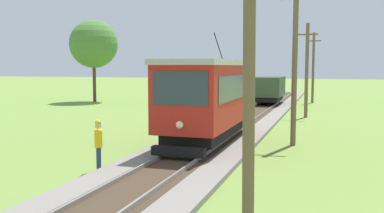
{
  "coord_description": "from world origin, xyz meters",
  "views": [
    {
      "loc": [
        5.09,
        2.11,
        3.55
      ],
      "look_at": [
        -0.69,
        20.35,
        1.77
      ],
      "focal_mm": 40.38,
      "sensor_mm": 36.0,
      "label": 1
    }
  ],
  "objects_px": {
    "tree_left_near": "(94,44)",
    "red_tram": "(209,97)",
    "utility_pole_near_tram": "(249,48)",
    "utility_pole_distant": "(313,67)",
    "utility_pole_mid": "(295,60)",
    "utility_pole_far": "(307,69)",
    "track_worker": "(98,143)",
    "freight_car": "(269,89)",
    "gravel_pile": "(238,95)"
  },
  "relations": [
    {
      "from": "tree_left_near",
      "to": "red_tram",
      "type": "bearing_deg",
      "value": -48.68
    },
    {
      "from": "utility_pole_near_tram",
      "to": "utility_pole_distant",
      "type": "bearing_deg",
      "value": 90.0
    },
    {
      "from": "utility_pole_mid",
      "to": "utility_pole_far",
      "type": "relative_size",
      "value": 1.14
    },
    {
      "from": "utility_pole_far",
      "to": "track_worker",
      "type": "height_order",
      "value": "utility_pole_far"
    },
    {
      "from": "utility_pole_mid",
      "to": "utility_pole_far",
      "type": "bearing_deg",
      "value": 90.0
    },
    {
      "from": "freight_car",
      "to": "utility_pole_far",
      "type": "bearing_deg",
      "value": -65.34
    },
    {
      "from": "freight_car",
      "to": "track_worker",
      "type": "relative_size",
      "value": 2.91
    },
    {
      "from": "freight_car",
      "to": "tree_left_near",
      "type": "xyz_separation_m",
      "value": [
        -17.36,
        -0.54,
        4.22
      ]
    },
    {
      "from": "red_tram",
      "to": "utility_pole_far",
      "type": "height_order",
      "value": "utility_pole_far"
    },
    {
      "from": "utility_pole_near_tram",
      "to": "freight_car",
      "type": "bearing_deg",
      "value": 96.74
    },
    {
      "from": "red_tram",
      "to": "freight_car",
      "type": "xyz_separation_m",
      "value": [
        -0.0,
        20.29,
        -0.64
      ]
    },
    {
      "from": "red_tram",
      "to": "track_worker",
      "type": "xyz_separation_m",
      "value": [
        -2.21,
        -5.97,
        -1.21
      ]
    },
    {
      "from": "utility_pole_far",
      "to": "utility_pole_distant",
      "type": "bearing_deg",
      "value": 90.0
    },
    {
      "from": "utility_pole_distant",
      "to": "utility_pole_far",
      "type": "bearing_deg",
      "value": -90.0
    },
    {
      "from": "utility_pole_mid",
      "to": "track_worker",
      "type": "height_order",
      "value": "utility_pole_mid"
    },
    {
      "from": "utility_pole_far",
      "to": "tree_left_near",
      "type": "relative_size",
      "value": 0.8
    },
    {
      "from": "utility_pole_near_tram",
      "to": "utility_pole_far",
      "type": "height_order",
      "value": "utility_pole_near_tram"
    },
    {
      "from": "freight_car",
      "to": "track_worker",
      "type": "distance_m",
      "value": 26.36
    },
    {
      "from": "utility_pole_mid",
      "to": "gravel_pile",
      "type": "xyz_separation_m",
      "value": [
        -7.41,
        23.99,
        -3.25
      ]
    },
    {
      "from": "utility_pole_distant",
      "to": "gravel_pile",
      "type": "xyz_separation_m",
      "value": [
        -7.41,
        0.2,
        -2.94
      ]
    },
    {
      "from": "red_tram",
      "to": "track_worker",
      "type": "height_order",
      "value": "red_tram"
    },
    {
      "from": "utility_pole_distant",
      "to": "freight_car",
      "type": "bearing_deg",
      "value": -127.45
    },
    {
      "from": "utility_pole_mid",
      "to": "freight_car",
      "type": "bearing_deg",
      "value": 100.74
    },
    {
      "from": "utility_pole_distant",
      "to": "gravel_pile",
      "type": "height_order",
      "value": "utility_pole_distant"
    },
    {
      "from": "utility_pole_far",
      "to": "gravel_pile",
      "type": "bearing_deg",
      "value": 120.07
    },
    {
      "from": "gravel_pile",
      "to": "tree_left_near",
      "type": "xyz_separation_m",
      "value": [
        -13.57,
        -5.46,
        5.21
      ]
    },
    {
      "from": "track_worker",
      "to": "utility_pole_near_tram",
      "type": "bearing_deg",
      "value": 110.05
    },
    {
      "from": "utility_pole_near_tram",
      "to": "gravel_pile",
      "type": "distance_m",
      "value": 36.47
    },
    {
      "from": "freight_car",
      "to": "gravel_pile",
      "type": "distance_m",
      "value": 6.29
    },
    {
      "from": "red_tram",
      "to": "utility_pole_distant",
      "type": "relative_size",
      "value": 1.25
    },
    {
      "from": "red_tram",
      "to": "freight_car",
      "type": "relative_size",
      "value": 1.64
    },
    {
      "from": "freight_car",
      "to": "red_tram",
      "type": "bearing_deg",
      "value": -89.99
    },
    {
      "from": "utility_pole_near_tram",
      "to": "gravel_pile",
      "type": "relative_size",
      "value": 2.88
    },
    {
      "from": "freight_car",
      "to": "gravel_pile",
      "type": "bearing_deg",
      "value": 127.63
    },
    {
      "from": "utility_pole_near_tram",
      "to": "gravel_pile",
      "type": "xyz_separation_m",
      "value": [
        -7.41,
        35.56,
        -3.34
      ]
    },
    {
      "from": "gravel_pile",
      "to": "utility_pole_distant",
      "type": "bearing_deg",
      "value": -1.54
    },
    {
      "from": "utility_pole_mid",
      "to": "utility_pole_distant",
      "type": "bearing_deg",
      "value": 90.0
    },
    {
      "from": "tree_left_near",
      "to": "gravel_pile",
      "type": "bearing_deg",
      "value": 21.93
    },
    {
      "from": "utility_pole_distant",
      "to": "track_worker",
      "type": "relative_size",
      "value": 3.83
    },
    {
      "from": "utility_pole_far",
      "to": "track_worker",
      "type": "distance_m",
      "value": 19.43
    },
    {
      "from": "utility_pole_near_tram",
      "to": "utility_pole_far",
      "type": "xyz_separation_m",
      "value": [
        0.0,
        22.75,
        -0.55
      ]
    },
    {
      "from": "utility_pole_distant",
      "to": "gravel_pile",
      "type": "distance_m",
      "value": 7.98
    },
    {
      "from": "gravel_pile",
      "to": "tree_left_near",
      "type": "distance_m",
      "value": 15.52
    },
    {
      "from": "freight_car",
      "to": "utility_pole_near_tram",
      "type": "relative_size",
      "value": 0.68
    },
    {
      "from": "red_tram",
      "to": "utility_pole_distant",
      "type": "xyz_separation_m",
      "value": [
        3.61,
        25.01,
        1.32
      ]
    },
    {
      "from": "freight_car",
      "to": "utility_pole_distant",
      "type": "xyz_separation_m",
      "value": [
        3.62,
        4.72,
        1.95
      ]
    },
    {
      "from": "gravel_pile",
      "to": "tree_left_near",
      "type": "bearing_deg",
      "value": -158.07
    },
    {
      "from": "utility_pole_far",
      "to": "tree_left_near",
      "type": "bearing_deg",
      "value": 160.71
    },
    {
      "from": "utility_pole_far",
      "to": "utility_pole_distant",
      "type": "height_order",
      "value": "utility_pole_distant"
    },
    {
      "from": "utility_pole_mid",
      "to": "utility_pole_far",
      "type": "xyz_separation_m",
      "value": [
        0.0,
        11.18,
        -0.45
      ]
    }
  ]
}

